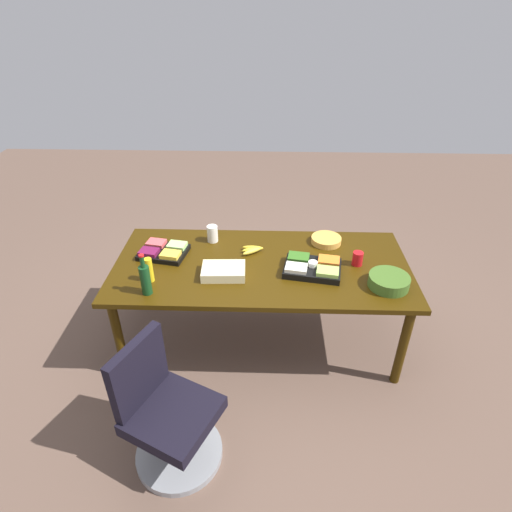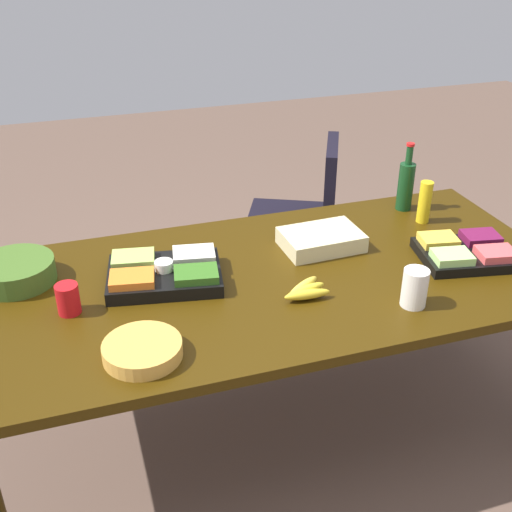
% 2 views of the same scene
% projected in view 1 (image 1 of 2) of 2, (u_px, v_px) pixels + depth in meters
% --- Properties ---
extents(ground_plane, '(10.00, 10.00, 0.00)m').
position_uv_depth(ground_plane, '(261.00, 337.00, 3.66)').
color(ground_plane, brown).
extents(conference_table, '(2.29, 1.06, 0.78)m').
position_uv_depth(conference_table, '(261.00, 271.00, 3.28)').
color(conference_table, '#382505').
rests_on(conference_table, ground).
extents(office_chair, '(0.64, 0.64, 0.90)m').
position_uv_depth(office_chair, '(168.00, 419.00, 2.57)').
color(office_chair, gray).
rests_on(office_chair, ground).
extents(banana_bunch, '(0.18, 0.14, 0.04)m').
position_uv_depth(banana_bunch, '(252.00, 249.00, 3.37)').
color(banana_bunch, yellow).
rests_on(banana_bunch, conference_table).
extents(fruit_platter, '(0.40, 0.34, 0.07)m').
position_uv_depth(fruit_platter, '(163.00, 251.00, 3.34)').
color(fruit_platter, black).
rests_on(fruit_platter, conference_table).
extents(veggie_tray, '(0.47, 0.37, 0.09)m').
position_uv_depth(veggie_tray, '(312.00, 267.00, 3.14)').
color(veggie_tray, black).
rests_on(veggie_tray, conference_table).
extents(red_solo_cup, '(0.09, 0.09, 0.11)m').
position_uv_depth(red_solo_cup, '(358.00, 259.00, 3.20)').
color(red_solo_cup, red).
rests_on(red_solo_cup, conference_table).
extents(mustard_bottle, '(0.07, 0.07, 0.19)m').
position_uv_depth(mustard_bottle, '(149.00, 270.00, 3.00)').
color(mustard_bottle, yellow).
rests_on(mustard_bottle, conference_table).
extents(salad_bowl, '(0.34, 0.34, 0.09)m').
position_uv_depth(salad_bowl, '(389.00, 281.00, 2.98)').
color(salad_bowl, '#406422').
rests_on(salad_bowl, conference_table).
extents(sheet_cake, '(0.33, 0.23, 0.07)m').
position_uv_depth(sheet_cake, '(224.00, 271.00, 3.09)').
color(sheet_cake, beige).
rests_on(sheet_cake, conference_table).
extents(wine_bottle, '(0.08, 0.08, 0.32)m').
position_uv_depth(wine_bottle, '(145.00, 279.00, 2.86)').
color(wine_bottle, '#133F1C').
rests_on(wine_bottle, conference_table).
extents(chip_bowl, '(0.25, 0.25, 0.05)m').
position_uv_depth(chip_bowl, '(326.00, 240.00, 3.50)').
color(chip_bowl, gold).
rests_on(chip_bowl, conference_table).
extents(mayo_jar, '(0.09, 0.09, 0.14)m').
position_uv_depth(mayo_jar, '(212.00, 234.00, 3.50)').
color(mayo_jar, white).
rests_on(mayo_jar, conference_table).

